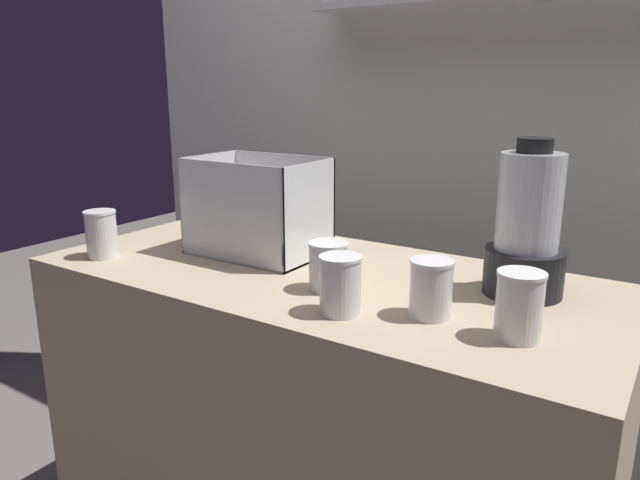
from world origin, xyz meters
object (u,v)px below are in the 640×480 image
object	(u,v)px
juice_cup_mango_middle	(340,287)
juice_cup_mango_left	(329,269)
blender_pitcher	(527,232)
juice_cup_beet_far_left	(102,237)
juice_cup_orange_far_right	(519,308)
carrot_display_bin	(257,224)
juice_cup_carrot_right	(431,292)

from	to	relation	value
juice_cup_mango_middle	juice_cup_mango_left	bearing A→B (deg)	132.08
blender_pitcher	juice_cup_mango_middle	size ratio (longest dim) A/B	2.84
blender_pitcher	juice_cup_beet_far_left	bearing A→B (deg)	-162.33
juice_cup_beet_far_left	juice_cup_mango_left	world-z (taller)	juice_cup_beet_far_left
juice_cup_beet_far_left	juice_cup_orange_far_right	bearing A→B (deg)	4.08
carrot_display_bin	juice_cup_beet_far_left	xyz separation A→B (m)	(-0.32, -0.25, -0.02)
carrot_display_bin	juice_cup_orange_far_right	size ratio (longest dim) A/B	2.73
juice_cup_carrot_right	juice_cup_orange_far_right	bearing A→B (deg)	-4.02
juice_cup_beet_far_left	juice_cup_mango_middle	world-z (taller)	juice_cup_beet_far_left
juice_cup_mango_left	blender_pitcher	bearing A→B (deg)	29.72
carrot_display_bin	juice_cup_mango_middle	bearing A→B (deg)	-31.12
juice_cup_carrot_right	juice_cup_orange_far_right	world-z (taller)	juice_cup_orange_far_right
juice_cup_carrot_right	carrot_display_bin	bearing A→B (deg)	163.61
blender_pitcher	carrot_display_bin	bearing A→B (deg)	-174.60
blender_pitcher	juice_cup_mango_left	bearing A→B (deg)	-150.28
juice_cup_mango_middle	carrot_display_bin	bearing A→B (deg)	148.88
carrot_display_bin	blender_pitcher	xyz separation A→B (m)	(0.68, 0.06, 0.06)
juice_cup_beet_far_left	juice_cup_carrot_right	distance (m)	0.88
carrot_display_bin	juice_cup_mango_middle	distance (m)	0.48
blender_pitcher	juice_cup_mango_left	xyz separation A→B (m)	(-0.36, -0.21, -0.09)
juice_cup_beet_far_left	juice_cup_mango_left	bearing A→B (deg)	9.83
blender_pitcher	juice_cup_orange_far_right	distance (m)	0.26
carrot_display_bin	blender_pitcher	distance (m)	0.68
blender_pitcher	juice_cup_mango_middle	world-z (taller)	blender_pitcher
juice_cup_mango_left	juice_cup_carrot_right	world-z (taller)	juice_cup_carrot_right
juice_cup_carrot_right	juice_cup_orange_far_right	xyz separation A→B (m)	(0.17, -0.01, 0.01)
blender_pitcher	juice_cup_carrot_right	distance (m)	0.27
carrot_display_bin	juice_cup_orange_far_right	distance (m)	0.76
blender_pitcher	juice_cup_beet_far_left	distance (m)	1.05
juice_cup_beet_far_left	juice_cup_mango_middle	size ratio (longest dim) A/B	1.05
juice_cup_mango_left	juice_cup_orange_far_right	bearing A→B (deg)	-4.69
juice_cup_beet_far_left	juice_cup_orange_far_right	xyz separation A→B (m)	(1.05, 0.07, 0.00)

